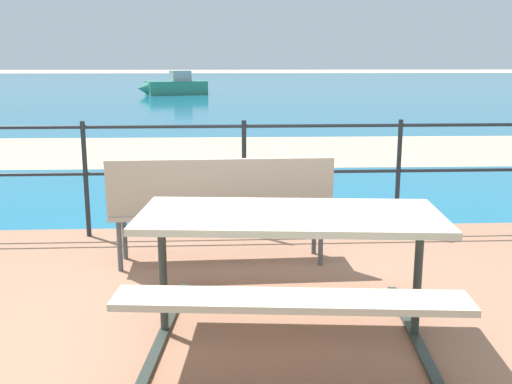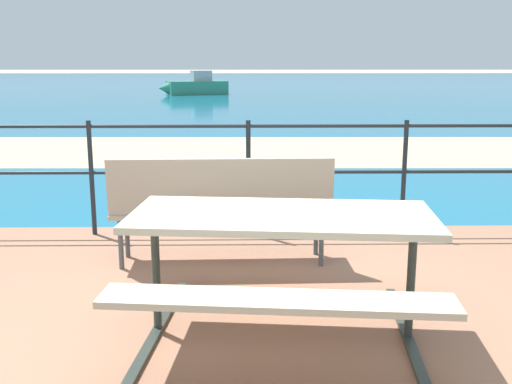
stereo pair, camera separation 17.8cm
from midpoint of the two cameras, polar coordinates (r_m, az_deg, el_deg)
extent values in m
plane|color=beige|center=(3.59, 0.89, -15.53)|extent=(240.00, 240.00, 0.00)
cube|color=#996B51|center=(3.58, 0.89, -15.11)|extent=(6.40, 5.20, 0.06)
cube|color=#196B8E|center=(43.21, -0.77, 10.14)|extent=(90.00, 90.00, 0.01)
cube|color=tan|center=(11.51, -0.37, 3.99)|extent=(54.05, 4.69, 0.01)
cube|color=#BCAD93|center=(3.46, 3.97, -2.35)|extent=(1.81, 0.94, 0.04)
cube|color=#BCAD93|center=(2.96, 3.74, -10.35)|extent=(1.76, 0.43, 0.04)
cube|color=#BCAD93|center=(4.12, 4.02, -3.75)|extent=(1.76, 0.43, 0.04)
cylinder|color=#2D3833|center=(3.66, -8.12, -7.74)|extent=(0.05, 0.05, 0.74)
cube|color=#2D3833|center=(3.79, -7.96, -12.82)|extent=(0.20, 1.49, 0.03)
cylinder|color=#2D3833|center=(3.64, 15.94, -8.18)|extent=(0.05, 0.05, 0.74)
cube|color=#2D3833|center=(3.78, 15.62, -13.26)|extent=(0.20, 1.49, 0.03)
cube|color=tan|center=(4.86, -2.24, -1.87)|extent=(1.77, 0.45, 0.04)
cube|color=tan|center=(4.63, -2.26, 0.50)|extent=(1.76, 0.12, 0.45)
cylinder|color=#4C5156|center=(5.13, 6.75, -3.66)|extent=(0.04, 0.04, 0.43)
cylinder|color=#4C5156|center=(4.85, 7.32, -4.63)|extent=(0.04, 0.04, 0.43)
cylinder|color=#4C5156|center=(5.12, -11.23, -3.83)|extent=(0.04, 0.04, 0.43)
cylinder|color=#4C5156|center=(4.84, -11.76, -4.82)|extent=(0.04, 0.04, 0.43)
cylinder|color=#1E2328|center=(5.80, -14.56, 1.26)|extent=(0.04, 0.04, 1.09)
cylinder|color=#1E2328|center=(5.63, 0.17, 1.34)|extent=(0.04, 0.04, 1.09)
cylinder|color=#1E2328|center=(5.85, 14.78, 1.34)|extent=(0.04, 0.04, 1.09)
cylinder|color=#1E2328|center=(5.56, 0.18, 6.30)|extent=(5.90, 0.03, 0.03)
cylinder|color=#1E2328|center=(5.62, 0.17, 1.89)|extent=(5.90, 0.03, 0.03)
cube|color=#338466|center=(31.25, -5.49, 9.87)|extent=(3.26, 2.28, 0.68)
cube|color=#A5A8AD|center=(31.28, -5.11, 10.99)|extent=(1.19, 1.16, 0.53)
cone|color=#338466|center=(30.89, -8.65, 9.76)|extent=(0.67, 0.74, 0.62)
camera|label=1|loc=(0.09, -88.90, 0.24)|focal=41.92mm
camera|label=2|loc=(0.09, 91.10, -0.24)|focal=41.92mm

